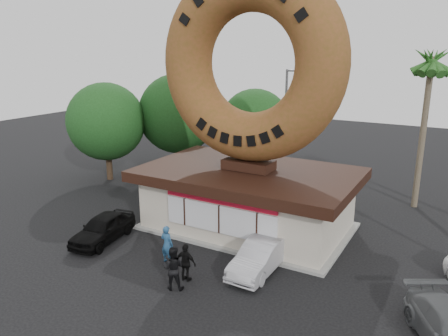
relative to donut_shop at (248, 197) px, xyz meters
name	(u,v)px	position (x,y,z in m)	size (l,w,h in m)	color
ground	(185,275)	(0.00, -5.98, -1.77)	(90.00, 90.00, 0.00)	black
donut_shop	(248,197)	(0.00, 0.00, 0.00)	(11.20, 7.20, 3.80)	beige
giant_donut	(250,64)	(0.00, 0.02, 6.96)	(9.85, 9.85, 2.51)	brown
tree_west	(178,114)	(-9.50, 7.02, 2.87)	(6.00, 6.00, 7.65)	#473321
tree_mid	(255,124)	(-4.00, 9.02, 2.25)	(5.20, 5.20, 6.63)	#473321
tree_far	(106,122)	(-13.00, 3.02, 2.56)	(5.60, 5.60, 7.14)	#473321
palm_near	(431,67)	(7.50, 8.02, 6.65)	(2.60, 2.60, 9.75)	#726651
street_lamp	(287,118)	(-1.86, 10.02, 2.72)	(2.11, 0.20, 8.00)	#59595E
person_left	(167,244)	(-1.38, -5.40, -0.88)	(0.65, 0.42, 1.78)	navy
person_center	(173,268)	(0.20, -7.12, -0.85)	(0.89, 0.69, 1.83)	black
person_right	(186,263)	(0.30, -6.34, -0.94)	(0.97, 0.41, 1.66)	black
car_black	(103,228)	(-5.59, -5.17, -1.08)	(1.63, 4.05, 1.38)	black
car_silver	(260,257)	(2.62, -4.04, -1.10)	(1.41, 4.05, 1.34)	#B9B8BE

